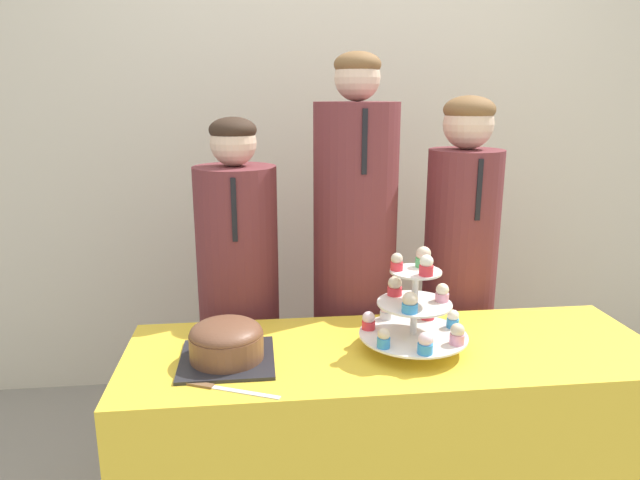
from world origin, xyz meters
name	(u,v)px	position (x,y,z in m)	size (l,w,h in m)	color
wall_back	(337,122)	(0.00, 1.56, 1.35)	(9.00, 0.06, 2.70)	beige
table	(390,451)	(0.00, 0.28, 0.36)	(1.64, 0.56, 0.72)	yellow
round_cake	(226,341)	(-0.51, 0.25, 0.78)	(0.27, 0.27, 0.13)	#232328
cake_knife	(216,388)	(-0.53, 0.09, 0.72)	(0.26, 0.13, 0.01)	silver
cupcake_stand	(415,309)	(0.06, 0.26, 0.85)	(0.33, 0.33, 0.32)	silver
student_0	(240,316)	(-0.48, 0.76, 0.66)	(0.30, 0.31, 1.41)	brown
student_1	(354,285)	(-0.04, 0.76, 0.77)	(0.32, 0.32, 1.63)	brown
student_2	(458,295)	(0.38, 0.76, 0.71)	(0.28, 0.29, 1.48)	brown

